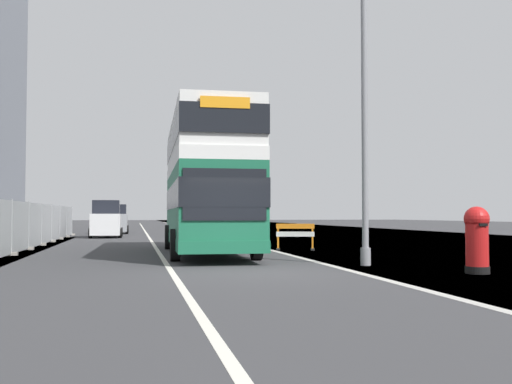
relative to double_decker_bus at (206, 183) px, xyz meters
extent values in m
cube|color=#38383A|center=(0.11, -7.37, -2.67)|extent=(140.00, 280.00, 0.10)
cube|color=#B2AFA8|center=(2.82, -7.37, -2.62)|extent=(0.24, 196.00, 0.01)
cube|color=silver|center=(-1.68, -7.37, -2.62)|extent=(0.16, 168.00, 0.01)
cube|color=#196042|center=(0.00, 0.01, -0.95)|extent=(2.83, 11.11, 2.64)
cube|color=silver|center=(0.00, 0.01, 0.57)|extent=(2.83, 11.11, 0.40)
cube|color=silver|center=(0.00, 0.01, 1.54)|extent=(2.81, 11.00, 1.53)
cube|color=black|center=(0.00, 0.01, -0.56)|extent=(2.86, 11.23, 0.84)
cube|color=black|center=(0.00, 0.01, 1.54)|extent=(2.85, 11.17, 0.84)
cube|color=black|center=(-0.14, -5.54, -0.62)|extent=(2.34, 0.12, 1.45)
cube|color=orange|center=(-0.14, -5.54, 1.96)|extent=(1.40, 0.10, 0.32)
cube|color=#196042|center=(0.00, 0.01, -2.09)|extent=(2.86, 11.23, 0.36)
cylinder|color=black|center=(-1.36, -3.38, -2.12)|extent=(0.33, 1.01, 1.00)
cylinder|color=black|center=(1.18, -3.45, -2.12)|extent=(0.33, 1.01, 1.00)
cylinder|color=black|center=(-1.19, 3.08, -2.12)|extent=(0.33, 1.01, 1.00)
cylinder|color=black|center=(1.35, 3.01, -2.12)|extent=(0.33, 1.01, 1.00)
cylinder|color=gray|center=(3.81, -6.00, 2.01)|extent=(0.18, 0.18, 9.27)
cylinder|color=gray|center=(3.81, -6.00, -2.37)|extent=(0.29, 0.29, 0.50)
cylinder|color=black|center=(5.61, -8.67, -2.53)|extent=(0.59, 0.59, 0.18)
cylinder|color=red|center=(5.61, -8.67, -1.86)|extent=(0.54, 0.54, 1.16)
sphere|color=red|center=(5.61, -8.67, -1.28)|extent=(0.61, 0.61, 0.61)
cube|color=black|center=(5.61, -8.95, -1.42)|extent=(0.22, 0.03, 0.07)
cube|color=orange|center=(3.76, 1.19, -1.65)|extent=(1.52, 0.44, 0.20)
cube|color=white|center=(3.76, 1.19, -1.97)|extent=(1.52, 0.44, 0.20)
cube|color=orange|center=(3.08, 1.35, -2.13)|extent=(0.08, 0.08, 0.97)
cube|color=black|center=(3.08, 1.35, -2.58)|extent=(0.24, 0.46, 0.08)
cube|color=orange|center=(4.43, 1.03, -2.13)|extent=(0.08, 0.08, 0.97)
cube|color=black|center=(4.43, 1.03, -2.58)|extent=(0.24, 0.46, 0.08)
cube|color=#A8AAAD|center=(-6.84, -1.39, -1.63)|extent=(0.04, 3.26, 1.88)
cube|color=#A8AAAD|center=(-6.84, 2.01, -1.63)|extent=(0.04, 3.26, 1.88)
cube|color=#A8AAAD|center=(-6.84, 5.41, -1.63)|extent=(0.04, 3.26, 1.88)
cube|color=#A8AAAD|center=(-6.84, 8.81, -1.63)|extent=(0.04, 3.26, 1.88)
cube|color=#A8AAAD|center=(-6.84, 12.21, -1.63)|extent=(0.04, 3.26, 1.88)
cube|color=#A8AAAD|center=(-6.84, 15.61, -1.63)|extent=(0.04, 3.26, 1.88)
cube|color=#A8AAAD|center=(-6.84, 19.01, -1.63)|extent=(0.04, 3.26, 1.88)
cylinder|color=#939699|center=(-6.84, 0.31, -1.63)|extent=(0.06, 0.06, 1.98)
cube|color=gray|center=(-6.84, 0.31, -2.56)|extent=(0.44, 0.20, 0.12)
cylinder|color=#939699|center=(-6.84, 3.71, -1.63)|extent=(0.06, 0.06, 1.98)
cube|color=gray|center=(-6.84, 3.71, -2.56)|extent=(0.44, 0.20, 0.12)
cylinder|color=#939699|center=(-6.84, 7.11, -1.63)|extent=(0.06, 0.06, 1.98)
cube|color=gray|center=(-6.84, 7.11, -2.56)|extent=(0.44, 0.20, 0.12)
cylinder|color=#939699|center=(-6.84, 10.51, -1.63)|extent=(0.06, 0.06, 1.98)
cube|color=gray|center=(-6.84, 10.51, -2.56)|extent=(0.44, 0.20, 0.12)
cylinder|color=#939699|center=(-6.84, 13.91, -1.63)|extent=(0.06, 0.06, 1.98)
cube|color=gray|center=(-6.84, 13.91, -2.56)|extent=(0.44, 0.20, 0.12)
cylinder|color=#939699|center=(-6.84, 17.31, -1.63)|extent=(0.06, 0.06, 1.98)
cube|color=gray|center=(-6.84, 17.31, -2.56)|extent=(0.44, 0.20, 0.12)
cylinder|color=#939699|center=(-6.84, 20.71, -1.63)|extent=(0.06, 0.06, 1.98)
cube|color=gray|center=(-6.84, 20.71, -2.56)|extent=(0.44, 0.20, 0.12)
cube|color=silver|center=(-4.33, 16.50, -1.79)|extent=(1.76, 4.10, 1.31)
cube|color=black|center=(-4.33, 16.50, -0.71)|extent=(1.62, 2.25, 0.84)
cylinder|color=black|center=(-3.44, 17.77, -2.32)|extent=(0.20, 0.60, 0.60)
cylinder|color=black|center=(-5.21, 17.77, -2.32)|extent=(0.20, 0.60, 0.60)
cylinder|color=black|center=(-3.44, 15.23, -2.32)|extent=(0.20, 0.60, 0.60)
cylinder|color=black|center=(-5.21, 15.23, -2.32)|extent=(0.20, 0.60, 0.60)
cube|color=gray|center=(-4.04, 23.93, -1.79)|extent=(1.83, 3.89, 1.30)
cube|color=black|center=(-4.04, 23.93, -0.78)|extent=(1.69, 2.14, 0.71)
cylinder|color=black|center=(-3.12, 25.14, -2.32)|extent=(0.20, 0.60, 0.60)
cylinder|color=black|center=(-4.96, 25.14, -2.32)|extent=(0.20, 0.60, 0.60)
cylinder|color=black|center=(-3.12, 22.73, -2.32)|extent=(0.20, 0.60, 0.60)
cylinder|color=black|center=(-4.96, 22.73, -2.32)|extent=(0.20, 0.60, 0.60)
cube|color=silver|center=(-4.48, 33.44, -1.80)|extent=(1.76, 3.83, 1.28)
cube|color=black|center=(-4.48, 33.44, -0.76)|extent=(1.62, 2.11, 0.79)
cylinder|color=black|center=(-3.60, 34.62, -2.32)|extent=(0.20, 0.60, 0.60)
cylinder|color=black|center=(-5.36, 34.62, -2.32)|extent=(0.20, 0.60, 0.60)
cylinder|color=black|center=(-3.60, 32.25, -2.32)|extent=(0.20, 0.60, 0.60)
cylinder|color=black|center=(-5.36, 32.25, -2.32)|extent=(0.20, 0.60, 0.60)
camera|label=1|loc=(-2.61, -21.61, -1.18)|focal=41.08mm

